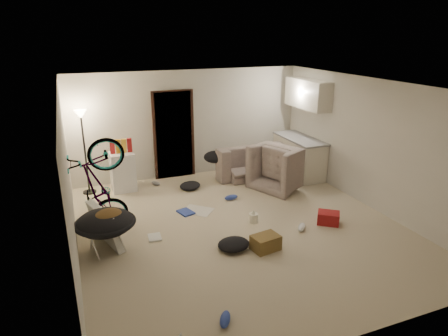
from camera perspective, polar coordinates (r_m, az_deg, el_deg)
name	(u,v)px	position (r m, az deg, el deg)	size (l,w,h in m)	color
floor	(240,227)	(7.26, 2.29, -8.38)	(5.50, 6.00, 0.02)	beige
ceiling	(242,85)	(6.50, 2.59, 11.76)	(5.50, 6.00, 0.02)	white
wall_back	(189,124)	(9.50, -4.99, 6.32)	(5.50, 0.02, 2.50)	beige
wall_front	(359,243)	(4.42, 18.71, -10.16)	(5.50, 0.02, 2.50)	beige
wall_left	(68,182)	(6.24, -21.44, -1.82)	(0.02, 6.00, 2.50)	beige
wall_right	(371,144)	(8.25, 20.27, 3.23)	(0.02, 6.00, 2.50)	beige
doorway	(174,135)	(9.42, -7.22, 4.68)	(0.85, 0.10, 2.04)	black
door_trim	(174,135)	(9.39, -7.17, 4.64)	(0.97, 0.04, 2.10)	black
floor_lamp	(83,134)	(8.77, -19.51, 4.59)	(0.28, 0.28, 1.81)	black
kitchen_counter	(299,157)	(9.81, 10.64, 1.55)	(0.60, 1.50, 0.88)	beige
counter_top	(300,139)	(9.68, 10.80, 4.15)	(0.64, 1.54, 0.04)	gray
kitchen_uppers	(308,94)	(9.54, 11.87, 10.32)	(0.38, 1.40, 0.65)	beige
sofa	(252,162)	(9.75, 4.05, 0.79)	(1.97, 0.77, 0.58)	#373E37
armchair	(284,170)	(9.06, 8.64, -0.33)	(1.10, 0.96, 0.72)	#373E37
bicycle	(101,207)	(7.20, -17.15, -5.39)	(0.61, 1.74, 0.91)	black
mini_fridge	(123,171)	(8.97, -14.27, -0.48)	(0.50, 0.50, 0.85)	white
snack_box_0	(112,147)	(8.78, -15.67, 2.93)	(0.10, 0.07, 0.30)	maroon
snack_box_1	(118,146)	(8.79, -14.89, 3.02)	(0.10, 0.07, 0.30)	orange
snack_box_2	(124,146)	(8.81, -14.12, 3.11)	(0.10, 0.07, 0.30)	gold
snack_box_3	(129,145)	(8.82, -13.35, 3.19)	(0.10, 0.07, 0.30)	maroon
saucer_chair	(106,228)	(6.60, -16.54, -8.18)	(0.95, 0.95, 0.68)	silver
hoodie	(108,216)	(6.49, -16.24, -6.67)	(0.48, 0.40, 0.22)	brown
sofa_drape	(216,157)	(9.31, -1.20, 1.59)	(0.56, 0.46, 0.28)	black
tv_box	(105,226)	(6.85, -16.69, -7.90)	(0.12, 0.97, 0.64)	silver
drink_case_a	(266,243)	(6.52, 5.96, -10.56)	(0.43, 0.31, 0.25)	brown
drink_case_b	(328,218)	(7.54, 14.68, -6.91)	(0.38, 0.28, 0.22)	maroon
juicer	(253,217)	(7.37, 4.23, -7.02)	(0.17, 0.17, 0.25)	#EEE9CE
newspaper	(198,211)	(7.85, -3.79, -6.08)	(0.43, 0.56, 0.01)	silver
book_blue	(186,212)	(7.77, -5.49, -6.31)	(0.24, 0.33, 0.03)	#2C42A1
book_white	(155,237)	(6.97, -9.88, -9.72)	(0.21, 0.28, 0.03)	silver
shoe_0	(231,197)	(8.30, 1.02, -4.21)	(0.29, 0.12, 0.11)	#2C42A1
shoe_1	(156,183)	(9.20, -9.72, -2.17)	(0.24, 0.10, 0.09)	slate
shoe_2	(225,319)	(5.11, 0.15, -20.80)	(0.30, 0.12, 0.11)	#2C42A1
shoe_3	(230,243)	(6.64, 0.83, -10.60)	(0.26, 0.11, 0.10)	slate
shoe_4	(302,227)	(7.23, 11.03, -8.28)	(0.29, 0.12, 0.11)	white
clothes_lump_a	(234,244)	(6.52, 1.38, -10.85)	(0.52, 0.45, 0.17)	black
clothes_lump_b	(190,186)	(8.89, -4.87, -2.53)	(0.49, 0.43, 0.15)	black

